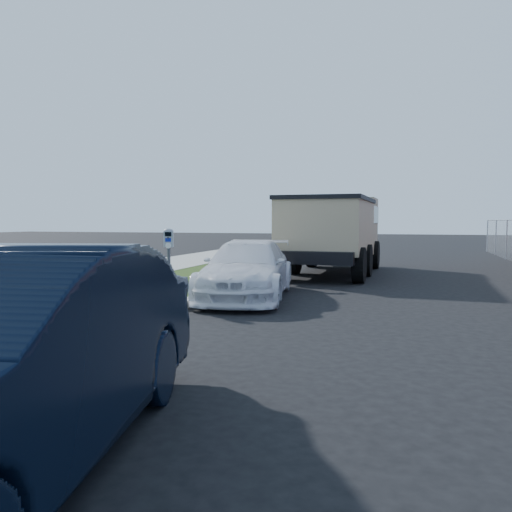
% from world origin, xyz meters
% --- Properties ---
extents(ground, '(120.00, 120.00, 0.00)m').
position_xyz_m(ground, '(0.00, 0.00, 0.00)').
color(ground, black).
rests_on(ground, ground).
extents(streetside, '(6.12, 50.00, 0.15)m').
position_xyz_m(streetside, '(-5.57, 2.00, 0.07)').
color(streetside, gray).
rests_on(streetside, ground).
extents(parking_meter, '(0.23, 0.19, 1.46)m').
position_xyz_m(parking_meter, '(-2.97, -0.00, 1.20)').
color(parking_meter, '#3F4247').
rests_on(parking_meter, ground).
extents(white_wagon, '(2.48, 4.69, 1.30)m').
position_xyz_m(white_wagon, '(-1.76, 1.59, 0.65)').
color(white_wagon, white).
rests_on(white_wagon, ground).
extents(dump_truck, '(2.80, 6.69, 2.60)m').
position_xyz_m(dump_truck, '(-0.70, 7.69, 1.46)').
color(dump_truck, black).
rests_on(dump_truck, ground).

